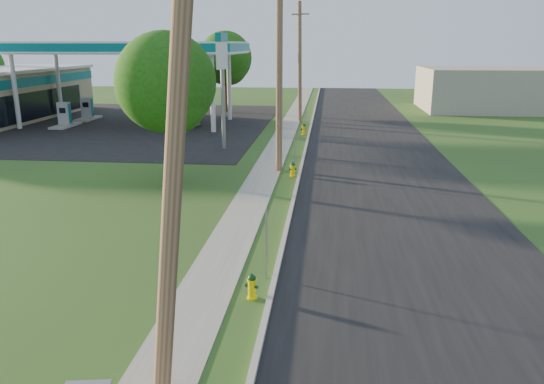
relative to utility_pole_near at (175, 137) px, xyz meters
The scene contains 24 objects.
ground_plane 4.94m from the utility_pole_near, 59.04° to the left, with size 140.00×140.00×0.00m, color #2E481D.
road 13.04m from the utility_pole_near, 65.13° to the left, with size 8.00×120.00×0.02m, color black.
curb 12.02m from the utility_pole_near, 84.29° to the left, with size 0.15×120.00×0.15m, color #A3A195.
sidewalk 12.01m from the utility_pole_near, 93.38° to the left, with size 1.50×120.00×0.03m, color gray.
forecourt 36.73m from the utility_pole_near, 115.02° to the left, with size 26.00×28.00×0.02m, color black.
utility_pole_near is the anchor object (origin of this frame).
utility_pole_mid 18.00m from the utility_pole_near, 90.00° to the left, with size 1.40×0.32×9.80m.
utility_pole_far 36.00m from the utility_pole_near, 90.00° to the left, with size 1.40×0.32×9.50m.
sign_post_near 6.50m from the utility_pole_near, 80.72° to the left, with size 0.05×0.04×2.00m, color gray.
sign_post_mid 17.44m from the utility_pole_near, 87.14° to the left, with size 0.05×0.04×2.00m, color gray.
sign_post_far 29.46m from the utility_pole_near, 88.33° to the left, with size 0.05×0.04×2.00m, color gray.
gas_canopy 35.63m from the utility_pole_near, 112.10° to the left, with size 18.18×9.18×6.40m.
fuel_pump_nw 36.03m from the utility_pole_near, 120.00° to the left, with size 1.20×3.20×1.90m.
fuel_pump_ne 32.51m from the utility_pole_near, 106.02° to the left, with size 1.20×3.20×1.90m.
fuel_pump_sw 39.52m from the utility_pole_near, 117.09° to the left, with size 1.20×3.20×1.90m.
fuel_pump_se 36.34m from the utility_pole_near, 104.27° to the left, with size 1.20×3.20×1.90m.
price_pylon 23.83m from the utility_pole_near, 99.42° to the left, with size 0.34×2.04×6.85m.
distant_building 49.70m from the utility_pole_near, 67.98° to the left, with size 14.00×10.00×4.00m, color gray.
tree_verge 15.83m from the utility_pole_near, 107.33° to the left, with size 4.51×4.51×6.83m.
tree_lot 42.13m from the utility_pole_near, 99.68° to the left, with size 4.90×4.90×7.42m.
hydrant_near 5.99m from the utility_pole_near, 81.00° to the left, with size 0.35×0.32×0.69m.
hydrant_mid 17.44m from the utility_pole_near, 87.36° to the left, with size 0.38×0.34×0.73m.
hydrant_far 29.54m from the utility_pole_near, 88.58° to the left, with size 0.42×0.38×0.81m.
car_silver 33.77m from the utility_pole_near, 106.29° to the left, with size 1.58×3.93×1.34m, color silver.
Camera 1 is at (1.82, -9.14, 6.23)m, focal length 35.00 mm.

